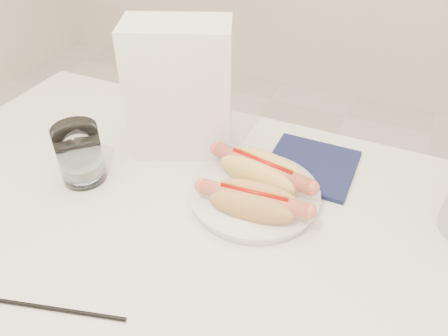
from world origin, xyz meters
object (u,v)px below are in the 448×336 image
at_px(plate, 254,196).
at_px(napkin_box, 180,90).
at_px(table, 189,262).
at_px(water_glass, 80,154).
at_px(hotdog_right, 254,202).
at_px(hotdog_left, 262,171).

bearing_deg(plate, napkin_box, 153.81).
bearing_deg(table, plate, 63.04).
bearing_deg(water_glass, hotdog_right, 4.51).
bearing_deg(napkin_box, table, -82.42).
height_order(hotdog_left, water_glass, water_glass).
distance_m(table, napkin_box, 0.32).
relative_size(table, hotdog_right, 6.62).
distance_m(table, water_glass, 0.28).
height_order(plate, hotdog_left, hotdog_left).
distance_m(plate, hotdog_left, 0.05).
xyz_separation_m(table, plate, (0.07, 0.13, 0.07)).
height_order(plate, napkin_box, napkin_box).
xyz_separation_m(hotdog_left, napkin_box, (-0.19, 0.06, 0.09)).
distance_m(hotdog_left, hotdog_right, 0.08).
bearing_deg(hotdog_right, water_glass, -179.91).
bearing_deg(table, water_glass, 167.44).
height_order(hotdog_left, napkin_box, napkin_box).
distance_m(plate, water_glass, 0.33).
bearing_deg(table, hotdog_right, 44.84).
xyz_separation_m(plate, napkin_box, (-0.19, 0.10, 0.12)).
xyz_separation_m(hotdog_left, water_glass, (-0.31, -0.11, 0.01)).
height_order(table, plate, plate).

